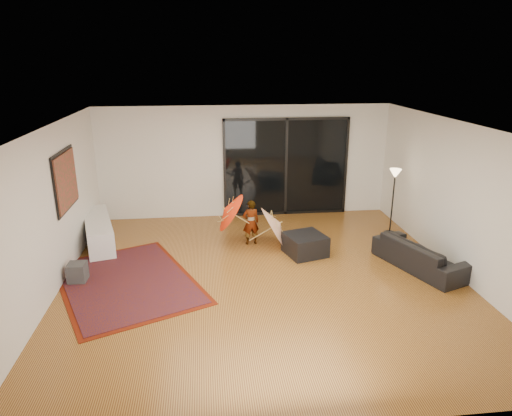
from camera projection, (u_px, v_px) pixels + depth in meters
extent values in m
plane|color=#A9702E|center=(263.00, 278.00, 8.14)|extent=(7.00, 7.00, 0.00)
plane|color=white|center=(264.00, 127.00, 7.29)|extent=(7.00, 7.00, 0.00)
plane|color=silver|center=(245.00, 162.00, 11.02)|extent=(7.00, 0.00, 7.00)
plane|color=silver|center=(311.00, 318.00, 4.41)|extent=(7.00, 0.00, 7.00)
plane|color=silver|center=(49.00, 214.00, 7.34)|extent=(0.00, 7.00, 7.00)
plane|color=silver|center=(459.00, 200.00, 8.09)|extent=(0.00, 7.00, 7.00)
cube|color=black|center=(286.00, 167.00, 11.14)|extent=(3.00, 0.04, 2.40)
cube|color=black|center=(287.00, 119.00, 10.76)|extent=(3.06, 0.06, 0.06)
cube|color=black|center=(285.00, 213.00, 11.49)|extent=(3.06, 0.06, 0.06)
cube|color=black|center=(286.00, 167.00, 11.12)|extent=(0.06, 0.06, 2.40)
cube|color=black|center=(65.00, 180.00, 8.19)|extent=(0.02, 1.28, 1.08)
cube|color=#225528|center=(66.00, 180.00, 8.19)|extent=(0.03, 1.18, 0.98)
cube|color=white|center=(98.00, 231.00, 9.60)|extent=(1.01, 2.05, 0.55)
cube|color=#424244|center=(77.00, 273.00, 7.96)|extent=(0.32, 0.32, 0.35)
cube|color=#5E1708|center=(127.00, 282.00, 7.99)|extent=(3.14, 3.58, 0.01)
cube|color=maroon|center=(127.00, 282.00, 7.99)|extent=(2.93, 3.37, 0.02)
imported|color=black|center=(420.00, 255.00, 8.46)|extent=(1.32, 1.98, 0.54)
cube|color=black|center=(305.00, 244.00, 9.09)|extent=(0.90, 0.90, 0.41)
cylinder|color=black|center=(389.00, 233.00, 10.23)|extent=(0.25, 0.25, 0.03)
cylinder|color=black|center=(392.00, 204.00, 10.02)|extent=(0.03, 0.03, 1.36)
cone|color=#FFD899|center=(395.00, 174.00, 9.80)|extent=(0.25, 0.25, 0.20)
imported|color=#999999|center=(251.00, 222.00, 9.51)|extent=(0.38, 0.27, 0.96)
cone|color=red|center=(224.00, 213.00, 9.32)|extent=(0.63, 0.87, 0.81)
cylinder|color=#AF8F4B|center=(225.00, 228.00, 9.43)|extent=(0.43, 0.02, 0.30)
cylinder|color=#AF8F4B|center=(224.00, 208.00, 9.29)|extent=(0.05, 0.02, 0.05)
cone|color=white|center=(280.00, 223.00, 9.42)|extent=(0.63, 0.94, 0.91)
cylinder|color=#AF8F4B|center=(280.00, 239.00, 9.54)|extent=(0.49, 0.02, 0.29)
cylinder|color=#AF8F4B|center=(281.00, 217.00, 9.39)|extent=(0.06, 0.02, 0.05)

